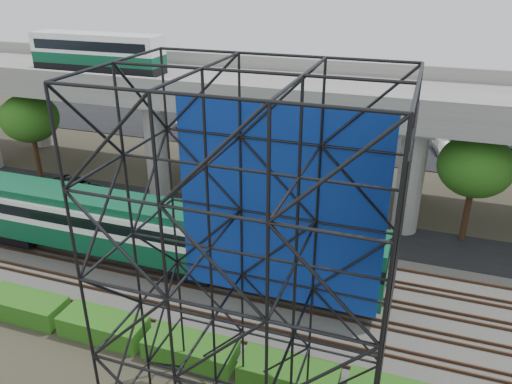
% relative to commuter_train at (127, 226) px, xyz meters
% --- Properties ---
extents(ground, '(140.00, 140.00, 0.00)m').
position_rel_commuter_train_xyz_m(ground, '(6.32, -2.00, -2.88)').
color(ground, '#474233').
rests_on(ground, ground).
extents(ballast_bed, '(90.00, 12.00, 0.20)m').
position_rel_commuter_train_xyz_m(ballast_bed, '(6.32, 0.00, -2.78)').
color(ballast_bed, slate).
rests_on(ballast_bed, ground).
extents(service_road, '(90.00, 5.00, 0.08)m').
position_rel_commuter_train_xyz_m(service_road, '(6.32, 8.50, -2.84)').
color(service_road, black).
rests_on(service_road, ground).
extents(parking_lot, '(90.00, 18.00, 0.08)m').
position_rel_commuter_train_xyz_m(parking_lot, '(6.32, 32.00, -2.84)').
color(parking_lot, black).
rests_on(parking_lot, ground).
extents(harbor_water, '(140.00, 40.00, 0.03)m').
position_rel_commuter_train_xyz_m(harbor_water, '(6.32, 54.00, -2.87)').
color(harbor_water, slate).
rests_on(harbor_water, ground).
extents(rail_tracks, '(90.00, 9.52, 0.16)m').
position_rel_commuter_train_xyz_m(rail_tracks, '(6.32, -0.00, -2.60)').
color(rail_tracks, '#472D1E').
rests_on(rail_tracks, ballast_bed).
extents(commuter_train, '(29.30, 3.06, 4.30)m').
position_rel_commuter_train_xyz_m(commuter_train, '(0.00, 0.00, 0.00)').
color(commuter_train, black).
rests_on(commuter_train, rail_tracks).
extents(overpass, '(80.00, 12.00, 12.40)m').
position_rel_commuter_train_xyz_m(overpass, '(5.07, 14.00, 5.33)').
color(overpass, '#9E9B93').
rests_on(overpass, ground).
extents(scaffold_tower, '(9.36, 6.36, 15.00)m').
position_rel_commuter_train_xyz_m(scaffold_tower, '(11.86, -9.98, 4.59)').
color(scaffold_tower, black).
rests_on(scaffold_tower, ground).
extents(hedge_strip, '(34.60, 1.80, 1.20)m').
position_rel_commuter_train_xyz_m(hedge_strip, '(7.32, -6.30, -2.32)').
color(hedge_strip, '#225313').
rests_on(hedge_strip, ground).
extents(trees, '(40.94, 16.94, 7.69)m').
position_rel_commuter_train_xyz_m(trees, '(1.65, 14.17, 2.69)').
color(trees, '#382314').
rests_on(trees, ground).
extents(suv, '(5.83, 3.68, 1.50)m').
position_rel_commuter_train_xyz_m(suv, '(-9.97, 7.66, -2.05)').
color(suv, black).
rests_on(suv, service_road).
extents(parked_cars, '(38.12, 9.83, 1.30)m').
position_rel_commuter_train_xyz_m(parked_cars, '(9.08, 31.62, -2.19)').
color(parked_cars, silver).
rests_on(parked_cars, parking_lot).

